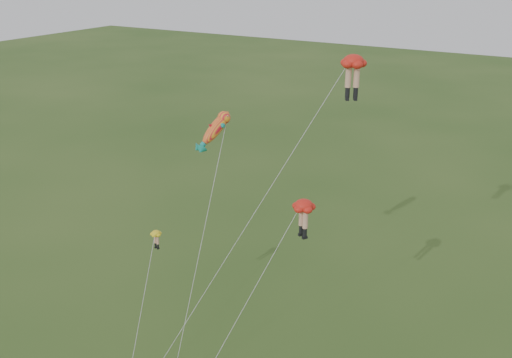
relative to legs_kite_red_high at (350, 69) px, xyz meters
The scene contains 4 objects.
legs_kite_red_high is the anchor object (origin of this frame).
legs_kite_red_mid 9.02m from the legs_kite_red_high, 117.94° to the right, with size 5.43×8.05×12.73m.
legs_kite_yellow 18.99m from the legs_kite_red_high, 163.98° to the right, with size 4.88×9.73×7.80m.
fish_kite 9.42m from the legs_kite_red_high, 162.26° to the right, with size 2.05×9.14×17.52m.
Camera 1 is at (19.10, -23.44, 26.78)m, focal length 40.00 mm.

